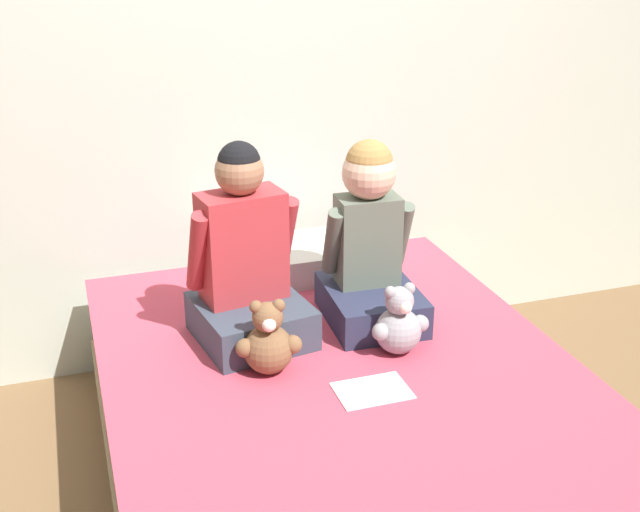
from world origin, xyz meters
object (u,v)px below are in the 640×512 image
(teddy_bear_held_by_right_child, at_px, (399,324))
(sign_card, at_px, (372,391))
(bed, at_px, (353,449))
(child_on_right, at_px, (369,247))
(pillow_at_headboard, at_px, (278,262))
(teddy_bear_held_by_left_child, at_px, (268,342))
(child_on_left, at_px, (246,265))

(teddy_bear_held_by_right_child, xyz_separation_m, sign_card, (-0.16, -0.19, -0.09))
(bed, relative_size, child_on_right, 3.32)
(teddy_bear_held_by_right_child, relative_size, pillow_at_headboard, 0.45)
(bed, height_order, sign_card, sign_card)
(teddy_bear_held_by_left_child, height_order, teddy_bear_held_by_right_child, teddy_bear_held_by_left_child)
(bed, distance_m, child_on_left, 0.65)
(child_on_left, height_order, teddy_bear_held_by_right_child, child_on_left)
(child_on_left, bearing_deg, sign_card, -69.10)
(bed, bearing_deg, child_on_left, 119.17)
(teddy_bear_held_by_right_child, distance_m, pillow_at_headboard, 0.71)
(bed, height_order, child_on_left, child_on_left)
(teddy_bear_held_by_right_child, height_order, pillow_at_headboard, teddy_bear_held_by_right_child)
(pillow_at_headboard, bearing_deg, bed, -90.00)
(bed, distance_m, teddy_bear_held_by_right_child, 0.40)
(child_on_left, height_order, child_on_right, child_on_left)
(child_on_right, distance_m, pillow_at_headboard, 0.51)
(bed, bearing_deg, teddy_bear_held_by_left_child, 145.38)
(child_on_right, bearing_deg, teddy_bear_held_by_right_child, -87.38)
(bed, relative_size, child_on_left, 3.16)
(child_on_left, relative_size, child_on_right, 1.05)
(child_on_left, distance_m, sign_card, 0.57)
(child_on_right, relative_size, pillow_at_headboard, 1.20)
(bed, bearing_deg, pillow_at_headboard, 90.00)
(teddy_bear_held_by_right_child, bearing_deg, pillow_at_headboard, 101.07)
(child_on_left, relative_size, pillow_at_headboard, 1.26)
(bed, relative_size, teddy_bear_held_by_right_child, 8.80)
(child_on_right, distance_m, teddy_bear_held_by_left_child, 0.51)
(teddy_bear_held_by_left_child, height_order, pillow_at_headboard, teddy_bear_held_by_left_child)
(child_on_right, bearing_deg, teddy_bear_held_by_left_child, -146.15)
(bed, height_order, teddy_bear_held_by_right_child, teddy_bear_held_by_right_child)
(child_on_right, xyz_separation_m, teddy_bear_held_by_left_child, (-0.41, -0.25, -0.16))
(bed, distance_m, child_on_right, 0.65)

